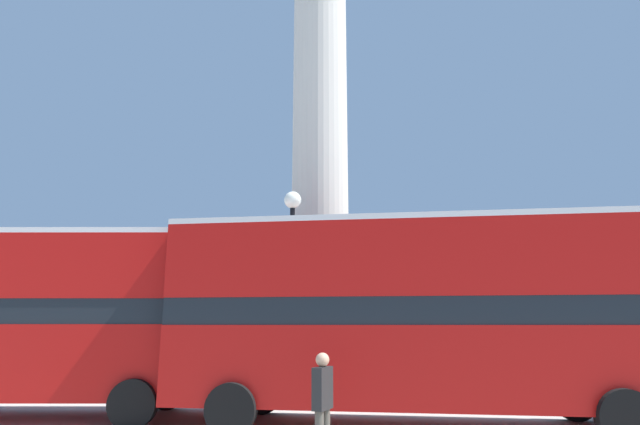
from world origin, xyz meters
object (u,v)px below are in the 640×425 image
object	(u,v)px
equestrian_statue	(625,342)
street_lamp	(292,268)
monument_column	(320,131)
pedestrian_by_plinth	(323,402)
bus_c	(411,311)

from	to	relation	value
equestrian_statue	street_lamp	distance (m)	14.43
monument_column	equestrian_statue	xyz separation A→B (m)	(11.71, 3.91, -7.60)
monument_column	street_lamp	world-z (taller)	monument_column
equestrian_statue	pedestrian_by_plinth	xyz separation A→B (m)	(-11.00, -12.81, -0.50)
monument_column	equestrian_statue	size ratio (longest dim) A/B	4.29
monument_column	bus_c	distance (m)	9.26
bus_c	equestrian_statue	xyz separation A→B (m)	(9.26, 9.88, -0.95)
monument_column	pedestrian_by_plinth	xyz separation A→B (m)	(0.72, -8.90, -8.11)
street_lamp	pedestrian_by_plinth	world-z (taller)	street_lamp
street_lamp	pedestrian_by_plinth	size ratio (longest dim) A/B	3.50
monument_column	bus_c	xyz separation A→B (m)	(2.45, -5.97, -6.65)
bus_c	street_lamp	xyz separation A→B (m)	(-2.98, 2.56, 1.24)
equestrian_statue	bus_c	bearing A→B (deg)	-113.65
monument_column	bus_c	world-z (taller)	monument_column
monument_column	pedestrian_by_plinth	bearing A→B (deg)	-85.41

